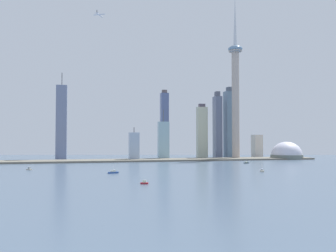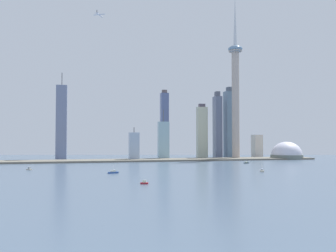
{
  "view_description": "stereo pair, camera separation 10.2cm",
  "coord_description": "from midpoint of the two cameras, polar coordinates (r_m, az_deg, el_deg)",
  "views": [
    {
      "loc": [
        -132.87,
        -263.73,
        45.4
      ],
      "look_at": [
        29.48,
        434.99,
        70.65
      ],
      "focal_mm": 38.29,
      "sensor_mm": 36.0,
      "label": 1
    },
    {
      "loc": [
        -132.77,
        -263.75,
        45.4
      ],
      "look_at": [
        29.48,
        434.99,
        70.65
      ],
      "focal_mm": 38.29,
      "sensor_mm": 36.0,
      "label": 2
    }
  ],
  "objects": [
    {
      "name": "ground_plane",
      "position": [
        298.76,
        13.74,
        -10.7
      ],
      "size": [
        6000.0,
        6000.0,
        0.0
      ],
      "primitive_type": "plane",
      "color": "#4A5D71"
    },
    {
      "name": "waterfront_pier",
      "position": [
        734.57,
        -2.64,
        -5.43
      ],
      "size": [
        710.22,
        66.57,
        3.3
      ],
      "primitive_type": "cube",
      "color": "#6D685C",
      "rests_on": "ground"
    },
    {
      "name": "observation_tower",
      "position": [
        819.61,
        10.7,
        6.24
      ],
      "size": [
        32.15,
        32.15,
        369.88
      ],
      "color": "#BAA99D",
      "rests_on": "ground"
    },
    {
      "name": "stadium_dome",
      "position": [
        842.56,
        18.37,
        -4.4
      ],
      "size": [
        70.19,
        70.19,
        57.39
      ],
      "color": "slate",
      "rests_on": "ground"
    },
    {
      "name": "skyscraper_0",
      "position": [
        808.71,
        -16.59,
        0.55
      ],
      "size": [
        22.78,
        22.49,
        188.65
      ],
      "color": "slate",
      "rests_on": "ground"
    },
    {
      "name": "skyscraper_1",
      "position": [
        838.72,
        -0.57,
        0.18
      ],
      "size": [
        18.01,
        16.75,
        159.77
      ],
      "color": "slate",
      "rests_on": "ground"
    },
    {
      "name": "skyscraper_2",
      "position": [
        780.62,
        -0.72,
        -2.32
      ],
      "size": [
        23.9,
        13.39,
        108.83
      ],
      "color": "#95BBC7",
      "rests_on": "ground"
    },
    {
      "name": "skyscraper_3",
      "position": [
        845.73,
        5.43,
        -0.93
      ],
      "size": [
        24.19,
        14.99,
        127.4
      ],
      "color": "beige",
      "rests_on": "ground"
    },
    {
      "name": "skyscraper_4",
      "position": [
        896.59,
        13.98,
        -3.12
      ],
      "size": [
        20.28,
        23.47,
        54.53
      ],
      "color": "beige",
      "rests_on": "ground"
    },
    {
      "name": "skyscraper_5",
      "position": [
        744.34,
        -5.44,
        -3.27
      ],
      "size": [
        21.04,
        15.41,
        68.89
      ],
      "color": "#A4B7CF",
      "rests_on": "ground"
    },
    {
      "name": "skyscraper_6",
      "position": [
        867.54,
        9.93,
        0.37
      ],
      "size": [
        27.55,
        25.31,
        168.57
      ],
      "color": "slate",
      "rests_on": "ground"
    },
    {
      "name": "skyscraper_7",
      "position": [
        847.97,
        7.89,
        -0.04
      ],
      "size": [
        16.05,
        23.34,
        156.06
      ],
      "color": "slate",
      "rests_on": "ground"
    },
    {
      "name": "boat_0",
      "position": [
        677.7,
        12.36,
        -5.71
      ],
      "size": [
        11.2,
        6.85,
        9.3
      ],
      "rotation": [
        0.0,
        0.0,
        0.28
      ],
      "color": "#13272D",
      "rests_on": "ground"
    },
    {
      "name": "boat_2",
      "position": [
        558.4,
        -21.21,
        -6.39
      ],
      "size": [
        9.0,
        9.29,
        4.2
      ],
      "rotation": [
        0.0,
        0.0,
        2.32
      ],
      "color": "beige",
      "rests_on": "ground"
    },
    {
      "name": "boat_3",
      "position": [
        361.77,
        -3.78,
        -8.99
      ],
      "size": [
        8.1,
        4.17,
        4.03
      ],
      "rotation": [
        0.0,
        0.0,
        2.85
      ],
      "color": "#B0242D",
      "rests_on": "ground"
    },
    {
      "name": "boat_4",
      "position": [
        510.38,
        14.75,
        -6.87
      ],
      "size": [
        7.63,
        13.2,
        10.88
      ],
      "rotation": [
        0.0,
        0.0,
        1.24
      ],
      "color": "beige",
      "rests_on": "ground"
    },
    {
      "name": "boat_5",
      "position": [
        476.71,
        -8.72,
        -7.27
      ],
      "size": [
        14.37,
        9.37,
        11.07
      ],
      "rotation": [
        0.0,
        0.0,
        3.54
      ],
      "color": "#28498D",
      "rests_on": "ground"
    },
    {
      "name": "airplane",
      "position": [
        696.38,
        -10.87,
        16.99
      ],
      "size": [
        21.43,
        22.79,
        7.11
      ],
      "rotation": [
        0.0,
        0.0,
        1.08
      ],
      "color": "silver"
    }
  ]
}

